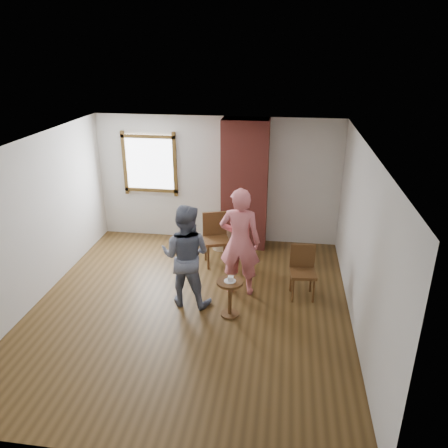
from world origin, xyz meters
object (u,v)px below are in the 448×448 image
(man, at_px, (186,256))
(dining_chair_right, at_px, (303,268))
(dining_chair_left, at_px, (216,236))
(person_pink, at_px, (240,242))
(side_table, at_px, (230,292))
(stoneware_crock, at_px, (222,237))

(man, bearing_deg, dining_chair_right, -158.29)
(dining_chair_left, xyz_separation_m, person_pink, (0.56, -1.01, 0.37))
(dining_chair_left, bearing_deg, man, -117.50)
(dining_chair_left, xyz_separation_m, side_table, (0.50, -1.73, -0.15))
(side_table, distance_m, person_pink, 0.89)
(person_pink, bearing_deg, stoneware_crock, -69.52)
(stoneware_crock, distance_m, dining_chair_left, 0.69)
(stoneware_crock, distance_m, person_pink, 1.84)
(dining_chair_left, bearing_deg, dining_chair_right, -49.30)
(stoneware_crock, xyz_separation_m, side_table, (0.48, -2.36, 0.15))
(stoneware_crock, bearing_deg, man, -97.05)
(dining_chair_right, bearing_deg, dining_chair_left, 143.36)
(dining_chair_left, height_order, side_table, dining_chair_left)
(side_table, bearing_deg, man, 159.60)
(stoneware_crock, distance_m, side_table, 2.41)
(stoneware_crock, xyz_separation_m, man, (-0.26, -2.08, 0.58))
(man, bearing_deg, stoneware_crock, -90.49)
(dining_chair_left, relative_size, person_pink, 0.53)
(dining_chair_right, height_order, side_table, dining_chair_right)
(dining_chair_right, bearing_deg, side_table, -150.79)
(person_pink, bearing_deg, man, 31.61)
(dining_chair_right, xyz_separation_m, person_pink, (-1.04, -0.05, 0.43))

